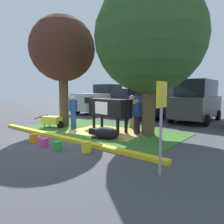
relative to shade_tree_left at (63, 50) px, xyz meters
name	(u,v)px	position (x,y,z in m)	size (l,w,h in m)	color
ground_plane	(67,138)	(2.18, -1.59, -3.94)	(80.00, 80.00, 0.00)	#424247
grass_island	(101,130)	(2.23, 0.37, -3.93)	(7.52, 4.12, 0.02)	#386B28
curb_yellow	(63,138)	(2.23, -1.84, -3.88)	(8.72, 0.24, 0.12)	yellow
hay_bedding	(108,132)	(2.74, 0.29, -3.92)	(3.20, 2.40, 0.04)	tan
shade_tree_left	(63,50)	(0.00, 0.00, 0.00)	(3.28, 3.28, 5.63)	#4C3823
shade_tree_right	(150,38)	(4.46, 0.88, 0.05)	(4.48, 4.48, 6.26)	brown
cow_holstein	(108,108)	(2.55, 0.51, -2.86)	(3.11, 1.11, 1.54)	black
calf_lying	(105,133)	(3.51, -0.79, -3.71)	(1.33, 0.69, 0.48)	black
person_handler	(73,111)	(0.82, -0.07, -3.06)	(0.34, 0.53, 1.65)	#23478C
person_visitor_near	(132,110)	(2.97, 1.91, -3.06)	(0.51, 0.34, 1.65)	#9E7F5B
person_visitor_far	(137,115)	(4.01, 0.71, -3.12)	(0.34, 0.48, 1.55)	black
wheelbarrow	(52,120)	(-0.19, -0.61, -3.56)	(1.60, 0.96, 0.63)	gold
parking_sign	(161,110)	(6.67, -2.58, -2.48)	(0.06, 0.44, 2.08)	#99999E
bucket_orange	(34,138)	(1.81, -2.80, -3.78)	(0.32, 0.32, 0.32)	orange
bucket_pink	(44,142)	(2.57, -2.86, -3.80)	(0.31, 0.31, 0.28)	#EA3893
bucket_green	(58,145)	(3.28, -2.82, -3.80)	(0.29, 0.29, 0.28)	green
bucket_yellow	(86,146)	(4.13, -2.39, -3.77)	(0.33, 0.33, 0.33)	yellow
pickup_truck_black	(101,100)	(-3.09, 6.36, -2.83)	(2.26, 5.42, 2.42)	#B7B7BC
sedan_silver	(127,102)	(-0.53, 6.54, -2.96)	(2.05, 4.42, 2.02)	silver
suv_black	(157,99)	(2.09, 6.45, -2.67)	(2.15, 4.62, 2.52)	navy
suv_dark_grey	(197,101)	(4.83, 6.19, -2.67)	(2.15, 4.62, 2.52)	#3D3D42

